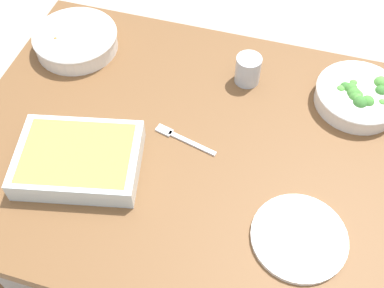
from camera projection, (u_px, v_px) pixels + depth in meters
ground_plane at (192, 257)px, 1.83m from camera, size 6.00×6.00×0.00m
dining_table at (192, 163)px, 1.30m from camera, size 1.20×0.90×0.74m
stew_bowl at (76, 40)px, 1.42m from camera, size 0.25×0.25×0.06m
broccoli_bowl at (358, 96)px, 1.29m from camera, size 0.24×0.24×0.07m
baking_dish at (78, 159)px, 1.16m from camera, size 0.34×0.28×0.06m
drink_cup at (248, 71)px, 1.33m from camera, size 0.07×0.07×0.08m
side_plate at (299, 237)px, 1.07m from camera, size 0.22×0.22×0.01m
spoon_by_stew at (64, 50)px, 1.43m from camera, size 0.15×0.12×0.01m
fork_on_table at (181, 138)px, 1.24m from camera, size 0.18×0.06×0.01m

